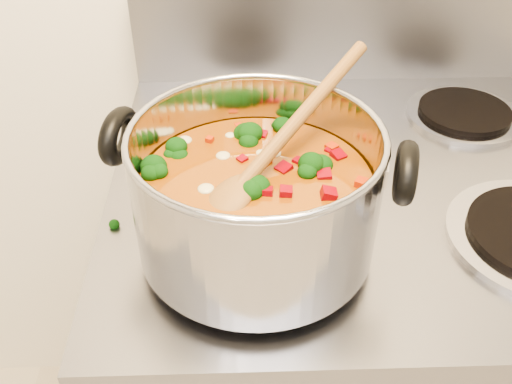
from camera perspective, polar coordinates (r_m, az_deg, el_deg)
electric_range at (r=1.15m, az=8.71°, el=-16.52°), size 0.74×0.67×1.08m
stockpot at (r=0.63m, az=-0.00°, el=-0.36°), size 0.34×0.27×0.16m
wooden_spoon at (r=0.61m, az=1.04°, el=3.59°), size 0.21×0.23×0.12m
cooktop_crumbs at (r=0.73m, az=-6.90°, el=-2.50°), size 0.23×0.32×0.01m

